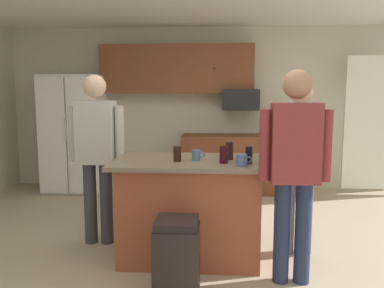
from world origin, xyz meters
The scene contains 18 objects.
floor centered at (0.00, 0.00, 0.00)m, with size 7.04×7.04×0.00m, color #B7A88E.
back_wall centered at (0.00, 2.80, 1.30)m, with size 6.40×0.10×2.60m, color beige.
french_door_window_panel centered at (2.60, 2.40, 1.10)m, with size 0.90×0.06×2.00m, color white.
cabinet_run_upper centered at (-0.40, 2.60, 1.93)m, with size 2.40×0.38×0.75m.
cabinet_run_lower centered at (0.60, 2.48, 0.45)m, with size 1.80×0.63×0.90m.
refrigerator centered at (-2.00, 2.38, 0.91)m, with size 0.93×0.76×1.83m.
microwave_over_range centered at (0.60, 2.50, 1.45)m, with size 0.56×0.40×0.32m, color black.
kitchen_island centered at (0.01, -0.07, 0.48)m, with size 1.40×0.86×0.94m.
person_guest_left centered at (-0.97, 0.23, 1.01)m, with size 0.57×0.23×1.74m.
person_guest_right centered at (1.03, 0.10, 0.97)m, with size 0.57×0.22×1.68m.
person_guest_by_door centered at (0.88, -0.50, 1.01)m, with size 0.57×0.23×1.74m.
tumbler_amber centered at (-0.10, -0.16, 1.01)m, with size 0.07×0.07×0.14m.
glass_short_whisky centered at (0.32, -0.22, 1.02)m, with size 0.08×0.08×0.15m.
mug_blue_stoneware centered at (0.07, -0.09, 0.99)m, with size 0.12×0.08×0.10m.
glass_dark_ale centered at (0.54, -0.23, 1.02)m, with size 0.06×0.06×0.15m.
mug_ceramic_white centered at (0.47, -0.34, 0.99)m, with size 0.13×0.09×0.10m.
glass_pilsner centered at (0.37, -0.03, 1.02)m, with size 0.07×0.07×0.16m.
trash_bin centered at (-0.04, -0.77, 0.30)m, with size 0.34×0.34×0.61m.
Camera 1 is at (0.28, -3.60, 1.56)m, focal length 36.40 mm.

